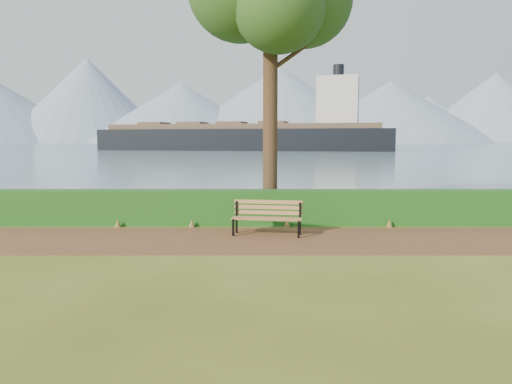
{
  "coord_description": "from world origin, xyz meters",
  "views": [
    {
      "loc": [
        0.73,
        -11.89,
        2.48
      ],
      "look_at": [
        0.72,
        1.2,
        1.1
      ],
      "focal_mm": 35.0,
      "sensor_mm": 36.0,
      "label": 1
    }
  ],
  "objects": [
    {
      "name": "water",
      "position": [
        0.0,
        260.0,
        0.01
      ],
      "size": [
        700.0,
        510.0,
        0.0
      ],
      "primitive_type": "cube",
      "color": "slate",
      "rests_on": "ground"
    },
    {
      "name": "ground",
      "position": [
        0.0,
        0.0,
        0.0
      ],
      "size": [
        140.0,
        140.0,
        0.0
      ],
      "primitive_type": "plane",
      "color": "#465016",
      "rests_on": "ground"
    },
    {
      "name": "cargo_ship",
      "position": [
        -0.23,
        101.91,
        3.05
      ],
      "size": [
        67.97,
        25.93,
        20.45
      ],
      "rotation": [
        0.0,
        0.0,
        -0.23
      ],
      "color": "black",
      "rests_on": "ground"
    },
    {
      "name": "path",
      "position": [
        0.0,
        0.3,
        0.01
      ],
      "size": [
        40.0,
        3.4,
        0.01
      ],
      "primitive_type": "cube",
      "color": "brown",
      "rests_on": "ground"
    },
    {
      "name": "bench",
      "position": [
        1.01,
        0.92,
        0.52
      ],
      "size": [
        1.86,
        0.81,
        0.9
      ],
      "rotation": [
        0.0,
        0.0,
        -0.16
      ],
      "color": "black",
      "rests_on": "ground"
    },
    {
      "name": "hedge",
      "position": [
        0.0,
        2.6,
        0.5
      ],
      "size": [
        32.0,
        0.85,
        1.0
      ],
      "primitive_type": "cube",
      "color": "#134213",
      "rests_on": "ground"
    },
    {
      "name": "mountains",
      "position": [
        -9.17,
        406.05,
        27.7
      ],
      "size": [
        585.0,
        190.0,
        70.0
      ],
      "color": "gray",
      "rests_on": "ground"
    }
  ]
}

